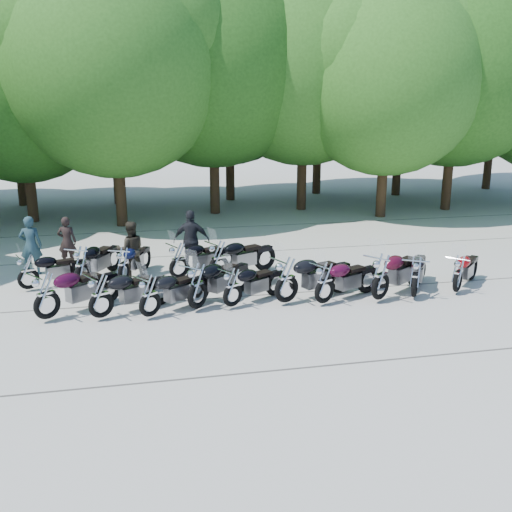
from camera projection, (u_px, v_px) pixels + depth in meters
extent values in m
plane|color=#9F9B8F|center=(269.00, 315.00, 14.67)|extent=(90.00, 90.00, 0.00)
cylinder|color=#3A2614|center=(30.00, 183.00, 24.93)|extent=(0.44, 0.44, 3.31)
sphere|color=#286319|center=(21.00, 92.00, 23.96)|extent=(7.31, 7.31, 7.31)
cylinder|color=#3A2614|center=(120.00, 178.00, 24.06)|extent=(0.44, 0.44, 3.93)
sphere|color=#357721|center=(113.00, 64.00, 22.91)|extent=(8.70, 8.70, 8.70)
cylinder|color=#3A2614|center=(214.00, 167.00, 26.60)|extent=(0.44, 0.44, 4.13)
sphere|color=#286319|center=(212.00, 59.00, 25.39)|extent=(9.13, 9.13, 9.13)
cylinder|color=#3A2614|center=(302.00, 165.00, 27.52)|extent=(0.44, 0.44, 4.09)
sphere|color=#357721|center=(304.00, 62.00, 26.32)|extent=(9.04, 9.04, 9.04)
cylinder|color=#3A2614|center=(382.00, 175.00, 25.91)|extent=(0.44, 0.44, 3.62)
sphere|color=#357721|center=(388.00, 79.00, 24.85)|extent=(8.00, 8.00, 8.00)
cylinder|color=#3A2614|center=(448.00, 167.00, 27.49)|extent=(0.44, 0.44, 3.98)
sphere|color=#286319|center=(457.00, 66.00, 26.33)|extent=(8.79, 8.79, 8.79)
cylinder|color=#3A2614|center=(20.00, 169.00, 28.59)|extent=(0.44, 0.44, 3.52)
sphere|color=#357721|center=(11.00, 84.00, 27.57)|extent=(7.78, 7.78, 7.78)
cylinder|color=#3A2614|center=(117.00, 169.00, 28.99)|extent=(0.44, 0.44, 3.42)
sphere|color=#286319|center=(112.00, 88.00, 27.99)|extent=(7.56, 7.56, 7.56)
cylinder|color=#3A2614|center=(230.00, 165.00, 30.11)|extent=(0.44, 0.44, 3.56)
sphere|color=#286319|center=(229.00, 83.00, 29.07)|extent=(7.88, 7.88, 7.88)
cylinder|color=#3A2614|center=(317.00, 158.00, 32.00)|extent=(0.44, 0.44, 3.76)
sphere|color=#286319|center=(319.00, 77.00, 30.91)|extent=(8.31, 8.31, 8.31)
cylinder|color=#3A2614|center=(397.00, 161.00, 31.51)|extent=(0.44, 0.44, 3.63)
sphere|color=#357721|center=(402.00, 81.00, 30.45)|extent=(8.02, 8.02, 8.02)
cylinder|color=#3A2614|center=(489.00, 150.00, 33.46)|extent=(0.44, 0.44, 4.37)
sphere|color=#286319|center=(499.00, 59.00, 32.18)|extent=(9.67, 9.67, 9.67)
imported|color=#1F3841|center=(31.00, 245.00, 17.76)|extent=(0.68, 0.47, 1.78)
imported|color=black|center=(131.00, 250.00, 17.48)|extent=(0.84, 0.67, 1.68)
imported|color=black|center=(191.00, 240.00, 18.15)|extent=(1.17, 0.66, 1.87)
imported|color=black|center=(67.00, 242.00, 18.62)|extent=(0.64, 0.48, 1.59)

